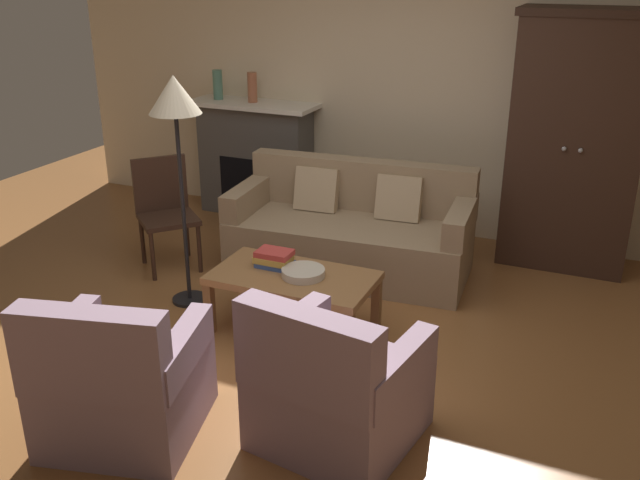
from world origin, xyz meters
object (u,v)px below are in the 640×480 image
at_px(fruit_bowl, 303,273).
at_px(armchair_near_right, 335,390).
at_px(mantel_vase_terracotta, 252,87).
at_px(coffee_table, 293,282).
at_px(side_chair_wooden, 165,206).
at_px(couch, 351,233).
at_px(floor_lamp, 175,109).
at_px(mantel_vase_jade, 218,85).
at_px(fireplace, 256,158).
at_px(armoire, 575,142).
at_px(armchair_near_left, 121,384).
at_px(book_stack, 274,258).

relative_size(fruit_bowl, armchair_near_right, 0.33).
bearing_deg(mantel_vase_terracotta, coffee_table, -55.67).
relative_size(coffee_table, side_chair_wooden, 1.22).
relative_size(couch, fruit_bowl, 6.76).
bearing_deg(floor_lamp, armchair_near_right, -33.85).
height_order(coffee_table, floor_lamp, floor_lamp).
bearing_deg(mantel_vase_terracotta, mantel_vase_jade, 180.00).
distance_m(fireplace, floor_lamp, 2.20).
bearing_deg(floor_lamp, armoire, 37.29).
xyz_separation_m(armchair_near_left, floor_lamp, (-0.58, 1.50, 1.14)).
relative_size(fruit_bowl, armchair_near_left, 0.31).
bearing_deg(book_stack, fireplace, 121.48).
xyz_separation_m(couch, coffee_table, (0.01, -1.12, 0.05)).
distance_m(fruit_bowl, armchair_near_left, 1.47).
height_order(book_stack, armchair_near_right, armchair_near_right).
bearing_deg(armchair_near_left, couch, 82.78).
bearing_deg(mantel_vase_terracotta, fruit_bowl, -54.21).
height_order(fruit_bowl, armchair_near_left, armchair_near_left).
height_order(couch, armchair_near_left, armchair_near_left).
bearing_deg(armchair_near_right, mantel_vase_jade, 129.34).
distance_m(coffee_table, armchair_near_right, 1.24).
bearing_deg(fireplace, fruit_bowl, -54.44).
height_order(coffee_table, armchair_near_left, armchair_near_left).
height_order(coffee_table, mantel_vase_jade, mantel_vase_jade).
distance_m(armoire, armchair_near_left, 3.94).
distance_m(mantel_vase_terracotta, side_chair_wooden, 1.61).
bearing_deg(book_stack, mantel_vase_terracotta, 121.71).
height_order(armoire, couch, armoire).
height_order(armoire, armchair_near_left, armoire).
distance_m(couch, coffee_table, 1.13).
relative_size(fireplace, armoire, 0.61).
bearing_deg(armchair_near_right, floor_lamp, 146.15).
bearing_deg(couch, floor_lamp, -131.04).
bearing_deg(armoire, fireplace, 178.49).
bearing_deg(floor_lamp, mantel_vase_jade, 113.81).
bearing_deg(mantel_vase_jade, side_chair_wooden, -77.56).
relative_size(couch, floor_lamp, 1.18).
distance_m(couch, fruit_bowl, 1.13).
xyz_separation_m(fireplace, armchair_near_right, (2.11, -3.06, -0.25)).
bearing_deg(fireplace, armchair_near_left, -73.01).
xyz_separation_m(fireplace, armchair_near_left, (1.06, -3.46, -0.25)).
bearing_deg(couch, coffee_table, -89.40).
bearing_deg(fireplace, mantel_vase_terracotta, -90.00).
bearing_deg(mantel_vase_jade, armoire, -1.03).
relative_size(book_stack, armchair_near_left, 0.27).
xyz_separation_m(book_stack, armchair_near_right, (0.90, -1.08, -0.16)).
height_order(armoire, mantel_vase_jade, armoire).
bearing_deg(coffee_table, fruit_bowl, 3.38).
height_order(book_stack, side_chair_wooden, side_chair_wooden).
distance_m(coffee_table, mantel_vase_jade, 2.84).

